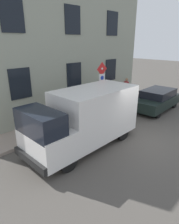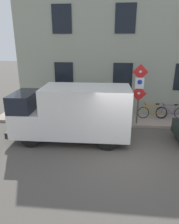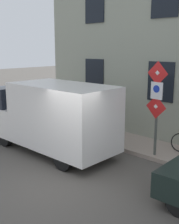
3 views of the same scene
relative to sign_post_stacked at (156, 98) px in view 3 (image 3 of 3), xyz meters
name	(u,v)px [view 3 (image 3 of 3)]	position (x,y,z in m)	size (l,w,h in m)	color
ground_plane	(65,183)	(-3.31, 0.79, -2.10)	(80.00, 80.00, 0.00)	#4C4742
sidewalk_slab	(145,147)	(0.68, 0.79, -2.03)	(1.76, 14.54, 0.14)	gray
building_facade	(168,44)	(1.91, 0.79, 1.73)	(0.75, 12.54, 7.65)	gray
sign_post_stacked	(156,98)	(0.00, 0.00, 0.00)	(0.16, 0.56, 3.04)	#474C47
delivery_van	(52,116)	(-1.90, 3.10, -0.76)	(2.12, 5.37, 2.50)	silver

